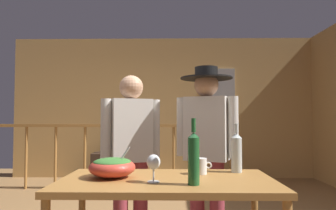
{
  "coord_description": "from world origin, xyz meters",
  "views": [
    {
      "loc": [
        0.2,
        -2.82,
        1.17
      ],
      "look_at": [
        0.16,
        -0.47,
        1.27
      ],
      "focal_mm": 32.55,
      "sensor_mm": 36.0,
      "label": 1
    }
  ],
  "objects_px": {
    "serving_table": "(167,191)",
    "wine_glass": "(154,163)",
    "framed_picture": "(220,84)",
    "person_standing_right": "(207,140)",
    "tv_console": "(117,167)",
    "flat_screen_tv": "(117,140)",
    "wine_bottle_green": "(194,157)",
    "person_standing_left": "(131,148)",
    "stair_railing": "(145,147)",
    "mug_white": "(201,166)",
    "wine_bottle_clear": "(236,152)",
    "salad_bowl": "(112,166)"
  },
  "relations": [
    {
      "from": "wine_bottle_clear",
      "to": "tv_console",
      "type": "bearing_deg",
      "value": 113.32
    },
    {
      "from": "salad_bowl",
      "to": "wine_bottle_green",
      "type": "relative_size",
      "value": 0.78
    },
    {
      "from": "mug_white",
      "to": "person_standing_left",
      "type": "distance_m",
      "value": 0.83
    },
    {
      "from": "tv_console",
      "to": "salad_bowl",
      "type": "bearing_deg",
      "value": -80.02
    },
    {
      "from": "stair_railing",
      "to": "wine_bottle_green",
      "type": "bearing_deg",
      "value": -79.85
    },
    {
      "from": "wine_glass",
      "to": "mug_white",
      "type": "xyz_separation_m",
      "value": [
        0.31,
        0.28,
        -0.06
      ]
    },
    {
      "from": "wine_glass",
      "to": "wine_bottle_clear",
      "type": "xyz_separation_m",
      "value": [
        0.58,
        0.36,
        0.03
      ]
    },
    {
      "from": "salad_bowl",
      "to": "flat_screen_tv",
      "type": "bearing_deg",
      "value": 100.06
    },
    {
      "from": "tv_console",
      "to": "wine_glass",
      "type": "xyz_separation_m",
      "value": [
        0.94,
        -3.87,
        0.63
      ]
    },
    {
      "from": "flat_screen_tv",
      "to": "salad_bowl",
      "type": "distance_m",
      "value": 3.75
    },
    {
      "from": "person_standing_right",
      "to": "tv_console",
      "type": "bearing_deg",
      "value": -44.97
    },
    {
      "from": "wine_bottle_clear",
      "to": "person_standing_right",
      "type": "distance_m",
      "value": 0.54
    },
    {
      "from": "flat_screen_tv",
      "to": "person_standing_right",
      "type": "distance_m",
      "value": 3.27
    },
    {
      "from": "serving_table",
      "to": "wine_glass",
      "type": "bearing_deg",
      "value": -125.29
    },
    {
      "from": "wine_bottle_green",
      "to": "mug_white",
      "type": "relative_size",
      "value": 3.18
    },
    {
      "from": "serving_table",
      "to": "wine_bottle_green",
      "type": "xyz_separation_m",
      "value": [
        0.16,
        -0.18,
        0.24
      ]
    },
    {
      "from": "wine_bottle_clear",
      "to": "mug_white",
      "type": "distance_m",
      "value": 0.29
    },
    {
      "from": "wine_glass",
      "to": "person_standing_left",
      "type": "distance_m",
      "value": 0.91
    },
    {
      "from": "tv_console",
      "to": "mug_white",
      "type": "relative_size",
      "value": 7.37
    },
    {
      "from": "flat_screen_tv",
      "to": "wine_glass",
      "type": "distance_m",
      "value": 3.95
    },
    {
      "from": "stair_railing",
      "to": "wine_bottle_clear",
      "type": "bearing_deg",
      "value": -71.97
    },
    {
      "from": "person_standing_right",
      "to": "flat_screen_tv",
      "type": "bearing_deg",
      "value": -44.74
    },
    {
      "from": "tv_console",
      "to": "wine_bottle_clear",
      "type": "bearing_deg",
      "value": -66.68
    },
    {
      "from": "stair_railing",
      "to": "wine_glass",
      "type": "height_order",
      "value": "stair_railing"
    },
    {
      "from": "stair_railing",
      "to": "flat_screen_tv",
      "type": "xyz_separation_m",
      "value": [
        -0.59,
        0.65,
        0.06
      ]
    },
    {
      "from": "stair_railing",
      "to": "tv_console",
      "type": "height_order",
      "value": "stair_railing"
    },
    {
      "from": "person_standing_left",
      "to": "framed_picture",
      "type": "bearing_deg",
      "value": -132.5
    },
    {
      "from": "tv_console",
      "to": "flat_screen_tv",
      "type": "height_order",
      "value": "flat_screen_tv"
    },
    {
      "from": "wine_glass",
      "to": "person_standing_right",
      "type": "relative_size",
      "value": 0.1
    },
    {
      "from": "tv_console",
      "to": "salad_bowl",
      "type": "relative_size",
      "value": 2.95
    },
    {
      "from": "framed_picture",
      "to": "person_standing_left",
      "type": "height_order",
      "value": "framed_picture"
    },
    {
      "from": "flat_screen_tv",
      "to": "wine_bottle_clear",
      "type": "height_order",
      "value": "wine_bottle_clear"
    },
    {
      "from": "framed_picture",
      "to": "person_standing_left",
      "type": "relative_size",
      "value": 0.4
    },
    {
      "from": "tv_console",
      "to": "wine_glass",
      "type": "distance_m",
      "value": 4.03
    },
    {
      "from": "serving_table",
      "to": "person_standing_left",
      "type": "bearing_deg",
      "value": 114.01
    },
    {
      "from": "flat_screen_tv",
      "to": "serving_table",
      "type": "height_order",
      "value": "flat_screen_tv"
    },
    {
      "from": "wine_bottle_green",
      "to": "mug_white",
      "type": "xyz_separation_m",
      "value": [
        0.07,
        0.35,
        -0.1
      ]
    },
    {
      "from": "flat_screen_tv",
      "to": "mug_white",
      "type": "xyz_separation_m",
      "value": [
        1.25,
        -3.56,
        0.08
      ]
    },
    {
      "from": "framed_picture",
      "to": "person_standing_right",
      "type": "relative_size",
      "value": 0.38
    },
    {
      "from": "serving_table",
      "to": "person_standing_right",
      "type": "relative_size",
      "value": 0.84
    },
    {
      "from": "wine_bottle_green",
      "to": "person_standing_left",
      "type": "relative_size",
      "value": 0.25
    },
    {
      "from": "serving_table",
      "to": "stair_railing",
      "type": "bearing_deg",
      "value": 97.83
    },
    {
      "from": "person_standing_right",
      "to": "serving_table",
      "type": "bearing_deg",
      "value": 86.68
    },
    {
      "from": "tv_console",
      "to": "wine_glass",
      "type": "relative_size",
      "value": 5.35
    },
    {
      "from": "person_standing_left",
      "to": "serving_table",
      "type": "bearing_deg",
      "value": 93.32
    },
    {
      "from": "tv_console",
      "to": "wine_bottle_green",
      "type": "bearing_deg",
      "value": -73.37
    },
    {
      "from": "mug_white",
      "to": "person_standing_right",
      "type": "bearing_deg",
      "value": 79.89
    },
    {
      "from": "stair_railing",
      "to": "wine_glass",
      "type": "bearing_deg",
      "value": -83.85
    },
    {
      "from": "flat_screen_tv",
      "to": "wine_glass",
      "type": "relative_size",
      "value": 3.11
    },
    {
      "from": "framed_picture",
      "to": "person_standing_left",
      "type": "distance_m",
      "value": 3.66
    }
  ]
}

